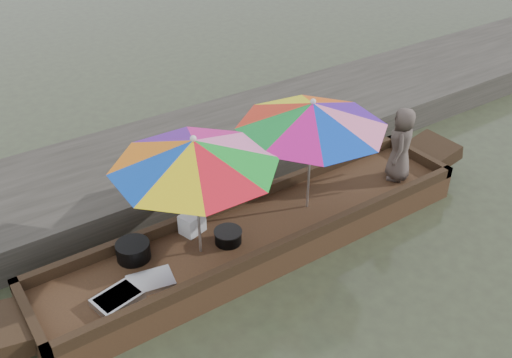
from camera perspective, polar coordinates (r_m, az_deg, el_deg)
water at (r=7.43m, az=0.44°, el=-6.85°), size 80.00×80.00×0.00m
dock at (r=8.85m, az=-7.72°, el=1.96°), size 22.00×2.20×0.50m
boat_hull at (r=7.32m, az=0.45°, el=-5.80°), size 5.82×1.20×0.35m
cooking_pot at (r=6.82m, az=-12.18°, el=-7.02°), size 0.40×0.40×0.21m
tray_crayfish at (r=6.35m, az=-13.67°, el=-11.58°), size 0.56×0.44×0.09m
tray_scallop at (r=6.49m, az=-10.47°, el=-10.04°), size 0.55×0.43×0.06m
charcoal_grill at (r=6.92m, az=-2.81°, el=-5.82°), size 0.32×0.32×0.15m
supply_bag at (r=7.09m, az=-6.41°, el=-4.41°), size 0.33×0.29×0.26m
vendor at (r=8.13m, az=14.31°, el=3.41°), size 0.63×0.61×1.08m
umbrella_bow at (r=6.39m, az=-5.91°, el=-1.83°), size 2.44×2.44×1.55m
umbrella_stern at (r=7.16m, az=5.41°, el=2.32°), size 2.27×2.27×1.55m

